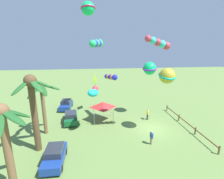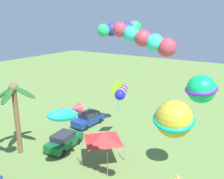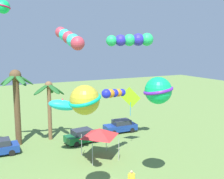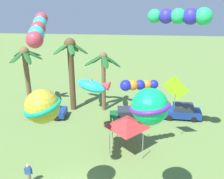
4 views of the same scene
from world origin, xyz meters
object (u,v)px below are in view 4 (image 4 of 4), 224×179
object	(u,v)px
spectator_0	(29,174)
kite_tube_1	(138,85)
festival_tent	(127,123)
kite_tube_4	(181,16)
parked_car_2	(48,110)
palm_tree_1	(71,61)
kite_ball_5	(42,106)
palm_tree_2	(26,64)
kite_diamond_6	(176,88)
parked_car_0	(129,116)
kite_fish_3	(94,86)
parked_car_1	(182,111)
kite_ball_2	(150,107)
kite_tube_7	(38,30)
palm_tree_0	(103,67)

from	to	relation	value
spectator_0	kite_tube_1	size ratio (longest dim) A/B	0.57
festival_tent	kite_tube_4	bearing A→B (deg)	8.58
parked_car_2	kite_tube_1	xyz separation A→B (m)	(9.14, -6.33, 5.52)
parked_car_2	kite_tube_4	bearing A→B (deg)	-20.54
palm_tree_1	kite_ball_5	size ratio (longest dim) A/B	3.50
festival_tent	palm_tree_2	bearing A→B (deg)	146.09
kite_diamond_6	parked_car_0	bearing A→B (deg)	135.51
kite_fish_3	kite_tube_4	world-z (taller)	kite_tube_4
parked_car_1	festival_tent	world-z (taller)	festival_tent
spectator_0	kite_ball_5	size ratio (longest dim) A/B	0.70
palm_tree_2	kite_ball_2	bearing A→B (deg)	-49.58
spectator_0	kite_fish_3	world-z (taller)	kite_fish_3
parked_car_2	spectator_0	world-z (taller)	spectator_0
parked_car_0	kite_fish_3	bearing A→B (deg)	-132.53
kite_fish_3	kite_tube_7	size ratio (longest dim) A/B	1.02
parked_car_2	kite_diamond_6	size ratio (longest dim) A/B	1.32
kite_fish_3	kite_ball_5	distance (m)	8.82
parked_car_2	kite_tube_1	distance (m)	12.41
parked_car_0	festival_tent	distance (m)	4.86
parked_car_2	spectator_0	distance (m)	10.03
parked_car_1	kite_ball_2	xyz separation A→B (m)	(-4.29, -13.00, 6.56)
kite_fish_3	kite_diamond_6	bearing A→B (deg)	-3.47
parked_car_1	palm_tree_2	bearing A→B (deg)	174.78
parked_car_1	parked_car_2	world-z (taller)	same
festival_tent	kite_tube_1	world-z (taller)	kite_tube_1
palm_tree_1	palm_tree_2	world-z (taller)	palm_tree_1
kite_ball_2	kite_ball_5	world-z (taller)	kite_ball_2
parked_car_1	parked_car_0	bearing A→B (deg)	-165.34
kite_ball_2	kite_tube_1	bearing A→B (deg)	94.73
parked_car_2	kite_fish_3	xyz separation A→B (m)	(5.51, -3.76, 4.37)
palm_tree_0	spectator_0	size ratio (longest dim) A/B	4.11
palm_tree_1	kite_tube_7	xyz separation A→B (m)	(1.50, -12.89, 5.25)
kite_tube_1	kite_ball_5	xyz separation A→B (m)	(-5.01, -5.90, 0.90)
kite_diamond_6	kite_tube_7	bearing A→B (deg)	-141.83
parked_car_2	palm_tree_0	bearing A→B (deg)	21.25
parked_car_2	festival_tent	distance (m)	9.94
palm_tree_2	kite_ball_2	world-z (taller)	kite_ball_2
spectator_0	kite_diamond_6	world-z (taller)	kite_diamond_6
kite_ball_2	kite_tube_7	distance (m)	6.94
parked_car_0	kite_fish_3	world-z (taller)	kite_fish_3
palm_tree_0	kite_ball_2	distance (m)	15.03
parked_car_0	kite_tube_7	bearing A→B (deg)	-114.63
palm_tree_1	kite_ball_2	world-z (taller)	kite_ball_2
kite_tube_7	kite_diamond_6	bearing A→B (deg)	38.17
palm_tree_2	festival_tent	distance (m)	13.66
kite_tube_7	kite_tube_1	bearing A→B (deg)	39.73
kite_tube_1	kite_tube_7	bearing A→B (deg)	-140.27
kite_diamond_6	palm_tree_0	bearing A→B (deg)	135.71
festival_tent	kite_ball_5	bearing A→B (deg)	-120.70
kite_tube_1	kite_ball_5	world-z (taller)	kite_ball_5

